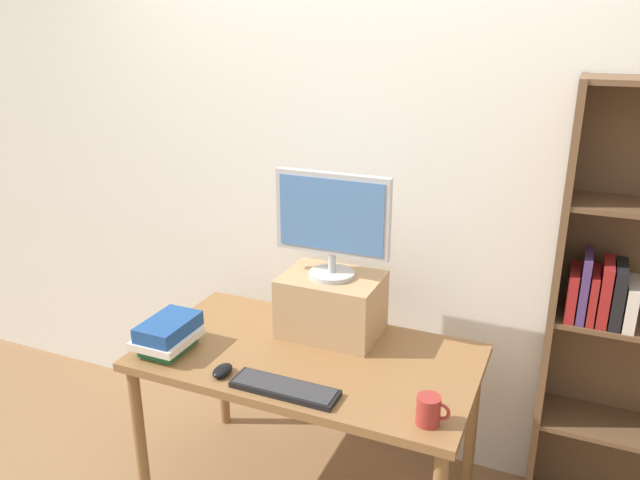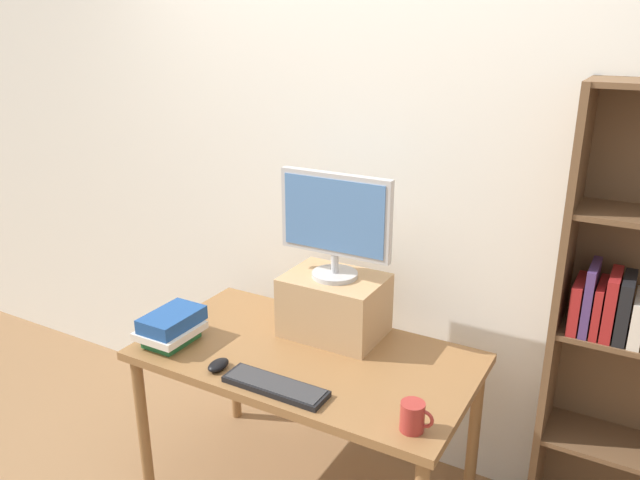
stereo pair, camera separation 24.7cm
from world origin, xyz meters
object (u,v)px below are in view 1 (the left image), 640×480
keyboard (285,388)px  computer_mouse (223,371)px  desk (308,369)px  computer_monitor (332,221)px  book_stack (168,335)px  riser_box (332,305)px  coffee_mug (429,410)px

keyboard → computer_mouse: size_ratio=3.93×
desk → computer_monitor: 0.62m
computer_monitor → book_stack: computer_monitor is taller
riser_box → keyboard: size_ratio=1.02×
coffee_mug → book_stack: bearing=176.6°
desk → book_stack: (-0.54, -0.20, 0.15)m
riser_box → computer_monitor: size_ratio=0.84×
keyboard → book_stack: 0.59m
riser_box → book_stack: 0.70m
computer_monitor → coffee_mug: 0.86m
desk → coffee_mug: size_ratio=11.82×
computer_monitor → coffee_mug: computer_monitor is taller
book_stack → desk: bearing=20.2°
riser_box → book_stack: bearing=-143.7°
book_stack → coffee_mug: bearing=-3.4°
riser_box → coffee_mug: size_ratio=3.59×
coffee_mug → riser_box: bearing=139.1°
keyboard → coffee_mug: bearing=2.1°
book_stack → coffee_mug: book_stack is taller
computer_mouse → book_stack: bearing=165.9°
desk → book_stack: book_stack is taller
desk → keyboard: 0.30m
keyboard → book_stack: (-0.58, 0.09, 0.06)m
computer_monitor → keyboard: bearing=-87.9°
computer_mouse → coffee_mug: 0.81m
keyboard → coffee_mug: size_ratio=3.52×
coffee_mug → computer_monitor: bearing=139.2°
computer_mouse → coffee_mug: coffee_mug is taller
computer_monitor → book_stack: size_ratio=1.83×
desk → computer_mouse: size_ratio=13.19×
riser_box → computer_monitor: bearing=-90.0°
book_stack → coffee_mug: size_ratio=2.33×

